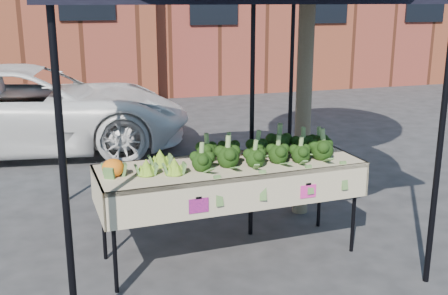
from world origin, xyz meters
TOP-DOWN VIEW (x-y plane):
  - ground at (0.00, 0.00)m, footprint 90.00×90.00m
  - table at (0.16, -0.03)m, footprint 2.43×0.91m
  - canopy at (0.15, 0.44)m, footprint 3.16×3.16m
  - broccoli_heap at (0.48, -0.01)m, footprint 1.47×0.57m
  - romanesco_cluster at (-0.51, -0.05)m, footprint 0.43×0.47m
  - cauliflower_pair at (-0.89, -0.08)m, footprint 0.20×0.20m

SIDE VIEW (x-z plane):
  - ground at x=0.00m, z-range 0.00..0.00m
  - table at x=0.16m, z-range 0.00..0.90m
  - cauliflower_pair at x=-0.89m, z-range 0.90..1.08m
  - romanesco_cluster at x=-0.51m, z-range 0.90..1.10m
  - broccoli_heap at x=0.48m, z-range 0.90..1.16m
  - canopy at x=0.15m, z-range 0.00..2.74m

